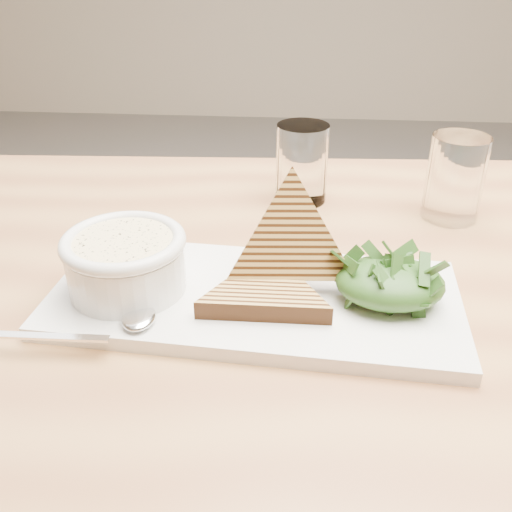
# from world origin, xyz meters

# --- Properties ---
(table_top) EXTENTS (1.37, 0.95, 0.04)m
(table_top) POSITION_xyz_m (-0.13, -0.23, 0.72)
(table_top) COLOR #B07A45
(table_top) RESTS_ON ground
(table_leg_bl) EXTENTS (0.06, 0.06, 0.70)m
(table_leg_bl) POSITION_xyz_m (-0.75, 0.16, 0.35)
(table_leg_bl) COLOR #B07A45
(table_leg_bl) RESTS_ON ground
(platter) EXTENTS (0.45, 0.23, 0.02)m
(platter) POSITION_xyz_m (-0.24, -0.25, 0.74)
(platter) COLOR white
(platter) RESTS_ON table_top
(soup_bowl) EXTENTS (0.13, 0.13, 0.05)m
(soup_bowl) POSITION_xyz_m (-0.37, -0.25, 0.78)
(soup_bowl) COLOR white
(soup_bowl) RESTS_ON platter
(soup) EXTENTS (0.11, 0.11, 0.01)m
(soup) POSITION_xyz_m (-0.37, -0.25, 0.81)
(soup) COLOR beige
(soup) RESTS_ON soup_bowl
(bowl_rim) EXTENTS (0.13, 0.13, 0.01)m
(bowl_rim) POSITION_xyz_m (-0.37, -0.25, 0.81)
(bowl_rim) COLOR white
(bowl_rim) RESTS_ON soup_bowl
(sandwich_flat) EXTENTS (0.16, 0.16, 0.02)m
(sandwich_flat) POSITION_xyz_m (-0.22, -0.27, 0.76)
(sandwich_flat) COLOR #B68B46
(sandwich_flat) RESTS_ON platter
(sandwich_lean) EXTENTS (0.17, 0.15, 0.18)m
(sandwich_lean) POSITION_xyz_m (-0.20, -0.23, 0.80)
(sandwich_lean) COLOR #B68B46
(sandwich_lean) RESTS_ON sandwich_flat
(salad_base) EXTENTS (0.11, 0.09, 0.04)m
(salad_base) POSITION_xyz_m (-0.10, -0.26, 0.77)
(salad_base) COLOR #183A11
(salad_base) RESTS_ON platter
(arugula_pile) EXTENTS (0.11, 0.10, 0.05)m
(arugula_pile) POSITION_xyz_m (-0.10, -0.26, 0.78)
(arugula_pile) COLOR #30571D
(arugula_pile) RESTS_ON platter
(spoon_bowl) EXTENTS (0.03, 0.05, 0.01)m
(spoon_bowl) POSITION_xyz_m (-0.35, -0.32, 0.76)
(spoon_bowl) COLOR silver
(spoon_bowl) RESTS_ON platter
(spoon_handle) EXTENTS (0.11, 0.01, 0.00)m
(spoon_handle) POSITION_xyz_m (-0.42, -0.35, 0.76)
(spoon_handle) COLOR silver
(spoon_handle) RESTS_ON platter
(glass_near) EXTENTS (0.08, 0.08, 0.12)m
(glass_near) POSITION_xyz_m (-0.19, 0.03, 0.79)
(glass_near) COLOR white
(glass_near) RESTS_ON table_top
(glass_far) EXTENTS (0.08, 0.08, 0.12)m
(glass_far) POSITION_xyz_m (0.02, -0.01, 0.79)
(glass_far) COLOR white
(glass_far) RESTS_ON table_top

